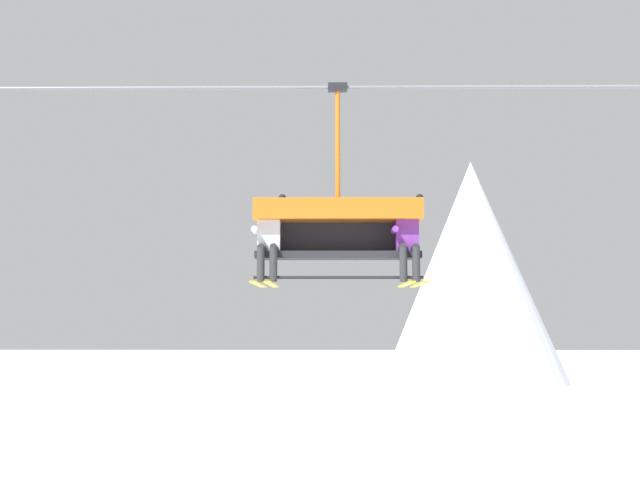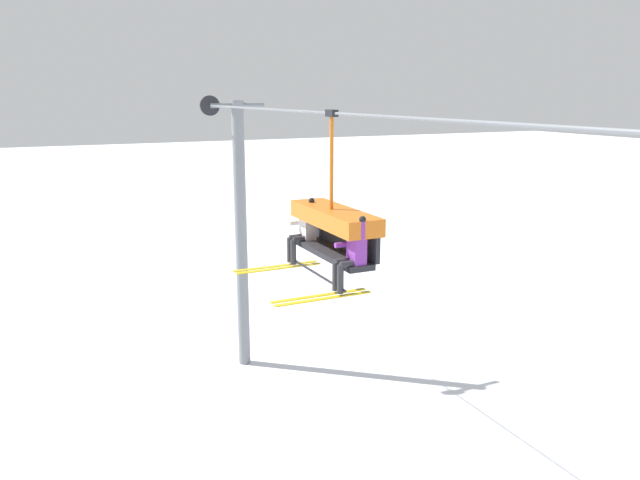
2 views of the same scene
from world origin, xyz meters
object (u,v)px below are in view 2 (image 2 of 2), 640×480
object	(u,v)px
lift_tower_near	(240,230)
skier_white	(302,230)
chairlift_chair	(335,225)
skier_purple	(350,254)

from	to	relation	value
lift_tower_near	skier_white	bearing A→B (deg)	-7.75
lift_tower_near	chairlift_chair	distance (m)	7.98
chairlift_chair	skier_purple	size ratio (longest dim) A/B	1.69
chairlift_chair	skier_purple	distance (m)	1.05
chairlift_chair	skier_white	xyz separation A→B (m)	(-0.99, -0.21, -0.28)
lift_tower_near	skier_white	size ratio (longest dim) A/B	4.82
lift_tower_near	skier_white	distance (m)	6.99
skier_purple	skier_white	bearing A→B (deg)	180.00
skier_purple	lift_tower_near	bearing A→B (deg)	173.99
lift_tower_near	chairlift_chair	size ratio (longest dim) A/B	2.85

